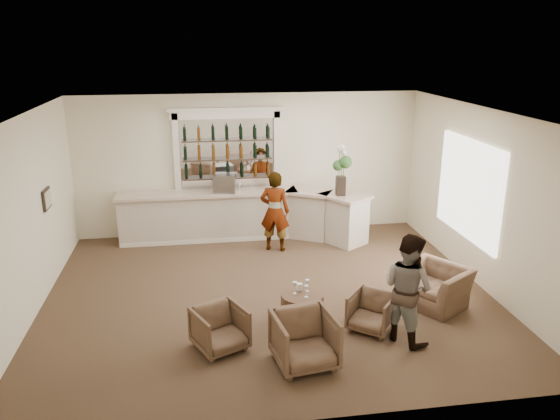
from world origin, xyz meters
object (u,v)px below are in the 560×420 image
object	(u,v)px
guest	(407,288)
armchair_far	(434,286)
armchair_left	(220,329)
espresso_machine	(225,183)
armchair_center	(305,340)
sommelier	(275,211)
flower_vase	(341,167)
armchair_right	(372,312)
bar_counter	(245,215)
cocktail_table	(302,308)

from	to	relation	value
guest	armchair_far	size ratio (longest dim) A/B	1.61
armchair_left	armchair_far	size ratio (longest dim) A/B	0.68
armchair_far	espresso_machine	size ratio (longest dim) A/B	2.22
armchair_center	guest	bearing A→B (deg)	6.13
sommelier	guest	distance (m)	4.29
sommelier	armchair_center	bearing A→B (deg)	106.68
guest	espresso_machine	world-z (taller)	guest
espresso_machine	armchair_far	bearing A→B (deg)	-39.20
armchair_far	flower_vase	size ratio (longest dim) A/B	0.95
armchair_right	espresso_machine	xyz separation A→B (m)	(-2.07, 4.47, 1.04)
sommelier	guest	xyz separation A→B (m)	(1.46, -4.03, -0.02)
guest	sommelier	bearing A→B (deg)	-11.22
armchair_far	espresso_machine	xyz separation A→B (m)	(-3.41, 3.80, 1.00)
bar_counter	cocktail_table	world-z (taller)	bar_counter
armchair_center	armchair_right	distance (m)	1.50
sommelier	bar_counter	bearing A→B (deg)	-34.70
armchair_left	flower_vase	world-z (taller)	flower_vase
armchair_center	espresso_machine	xyz separation A→B (m)	(-0.81, 5.28, 0.96)
armchair_center	armchair_far	xyz separation A→B (m)	(2.60, 1.49, -0.04)
cocktail_table	sommelier	distance (m)	3.32
armchair_far	flower_vase	xyz separation A→B (m)	(-0.88, 3.18, 1.43)
armchair_center	armchair_right	size ratio (longest dim) A/B	1.26
armchair_left	flower_vase	bearing A→B (deg)	29.38
armchair_far	armchair_center	bearing A→B (deg)	-93.91
cocktail_table	armchair_right	distance (m)	1.14
armchair_center	armchair_far	bearing A→B (deg)	20.93
sommelier	espresso_machine	bearing A→B (deg)	-18.67
guest	armchair_center	world-z (taller)	guest
armchair_left	armchair_far	bearing A→B (deg)	-12.02
bar_counter	cocktail_table	bearing A→B (deg)	-81.95
armchair_center	armchair_right	bearing A→B (deg)	23.96
armchair_right	armchair_center	bearing A→B (deg)	-108.15
cocktail_table	sommelier	world-z (taller)	sommelier
guest	bar_counter	bearing A→B (deg)	-8.20
bar_counter	cocktail_table	size ratio (longest dim) A/B	8.09
flower_vase	armchair_center	bearing A→B (deg)	-110.22
guest	flower_vase	distance (m)	4.32
sommelier	espresso_machine	world-z (taller)	sommelier
armchair_left	guest	bearing A→B (deg)	-28.36
cocktail_table	armchair_left	xyz separation A→B (m)	(-1.37, -0.62, 0.08)
guest	armchair_far	distance (m)	1.49
cocktail_table	armchair_center	size ratio (longest dim) A/B	0.82
cocktail_table	armchair_far	distance (m)	2.42
cocktail_table	sommelier	xyz separation A→B (m)	(0.01, 3.25, 0.64)
cocktail_table	armchair_far	bearing A→B (deg)	6.21
sommelier	espresso_machine	size ratio (longest dim) A/B	3.66
cocktail_table	sommelier	bearing A→B (deg)	89.76
bar_counter	armchair_left	size ratio (longest dim) A/B	7.82
sommelier	armchair_far	xyz separation A→B (m)	(2.39, -2.99, -0.54)
espresso_machine	flower_vase	bearing A→B (deg)	-4.78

